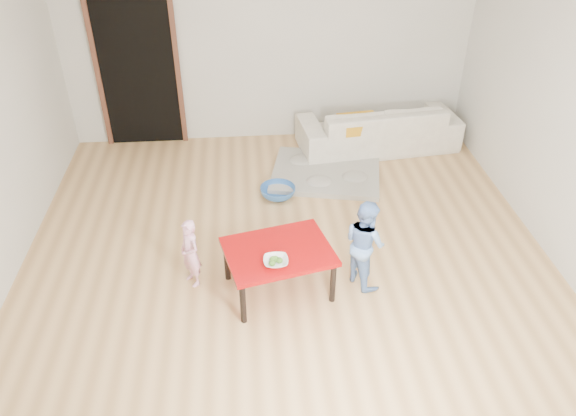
{
  "coord_description": "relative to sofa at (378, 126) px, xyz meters",
  "views": [
    {
      "loc": [
        -0.35,
        -4.24,
        3.41
      ],
      "look_at": [
        0.0,
        -0.2,
        0.65
      ],
      "focal_mm": 35.0,
      "sensor_mm": 36.0,
      "label": 1
    }
  ],
  "objects": [
    {
      "name": "floor",
      "position": [
        -1.34,
        -2.05,
        -0.29
      ],
      "size": [
        5.0,
        5.0,
        0.01
      ],
      "primitive_type": "cube",
      "color": "#B4854D",
      "rests_on": "ground"
    },
    {
      "name": "back_wall",
      "position": [
        -1.34,
        0.45,
        1.01
      ],
      "size": [
        5.0,
        0.02,
        2.6
      ],
      "primitive_type": "cube",
      "color": "silver",
      "rests_on": "floor"
    },
    {
      "name": "right_wall",
      "position": [
        1.16,
        -2.05,
        1.01
      ],
      "size": [
        0.02,
        5.0,
        2.6
      ],
      "primitive_type": "cube",
      "color": "silver",
      "rests_on": "floor"
    },
    {
      "name": "doorway",
      "position": [
        -2.94,
        0.43,
        0.74
      ],
      "size": [
        1.02,
        0.08,
        2.11
      ],
      "primitive_type": null,
      "color": "brown",
      "rests_on": "back_wall"
    },
    {
      "name": "sofa",
      "position": [
        0.0,
        0.0,
        0.0
      ],
      "size": [
        2.06,
        1.0,
        0.58
      ],
      "primitive_type": "imported",
      "rotation": [
        0.0,
        0.0,
        3.26
      ],
      "color": "white",
      "rests_on": "floor"
    },
    {
      "name": "cushion",
      "position": [
        -0.29,
        -0.21,
        0.15
      ],
      "size": [
        0.52,
        0.48,
        0.13
      ],
      "primitive_type": "cube",
      "rotation": [
        0.0,
        0.0,
        0.13
      ],
      "color": "orange",
      "rests_on": "sofa"
    },
    {
      "name": "red_table",
      "position": [
        -1.45,
        -2.57,
        -0.07
      ],
      "size": [
        1.02,
        0.86,
        0.44
      ],
      "primitive_type": null,
      "rotation": [
        0.0,
        0.0,
        0.24
      ],
      "color": "#9D0809",
      "rests_on": "floor"
    },
    {
      "name": "bowl",
      "position": [
        -1.48,
        -2.75,
        0.18
      ],
      "size": [
        0.2,
        0.2,
        0.05
      ],
      "primitive_type": "imported",
      "color": "white",
      "rests_on": "red_table"
    },
    {
      "name": "broccoli",
      "position": [
        -1.48,
        -2.75,
        0.18
      ],
      "size": [
        0.12,
        0.12,
        0.06
      ],
      "primitive_type": null,
      "color": "#2D5919",
      "rests_on": "red_table"
    },
    {
      "name": "child_pink",
      "position": [
        -2.21,
        -2.41,
        0.04
      ],
      "size": [
        0.27,
        0.29,
        0.66
      ],
      "primitive_type": "imported",
      "rotation": [
        0.0,
        0.0,
        -0.97
      ],
      "color": "pink",
      "rests_on": "floor"
    },
    {
      "name": "child_blue",
      "position": [
        -0.69,
        -2.51,
        0.13
      ],
      "size": [
        0.47,
        0.51,
        0.85
      ],
      "primitive_type": "imported",
      "rotation": [
        0.0,
        0.0,
        2.04
      ],
      "color": "#659CEA",
      "rests_on": "floor"
    },
    {
      "name": "basin",
      "position": [
        -1.35,
        -1.07,
        -0.23
      ],
      "size": [
        0.39,
        0.39,
        0.12
      ],
      "primitive_type": "imported",
      "color": "#2D60AB",
      "rests_on": "floor"
    },
    {
      "name": "blanket",
      "position": [
        -0.75,
        -0.64,
        -0.26
      ],
      "size": [
        1.43,
        1.27,
        0.06
      ],
      "primitive_type": null,
      "rotation": [
        0.0,
        0.0,
        -0.21
      ],
      "color": "#9E9B8B",
      "rests_on": "floor"
    }
  ]
}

